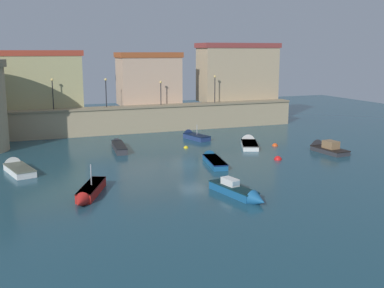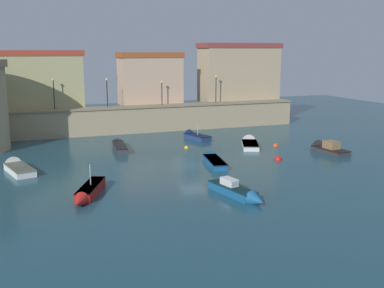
% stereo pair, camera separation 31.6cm
% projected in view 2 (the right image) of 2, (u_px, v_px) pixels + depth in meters
% --- Properties ---
extents(ground_plane, '(110.71, 110.71, 0.00)m').
position_uv_depth(ground_plane, '(193.00, 164.00, 45.02)').
color(ground_plane, '#1E4756').
extents(quay_wall, '(44.44, 2.34, 3.52)m').
position_uv_depth(quay_wall, '(141.00, 119.00, 62.55)').
color(quay_wall, tan).
rests_on(quay_wall, ground).
extents(old_town_backdrop, '(40.87, 4.76, 8.47)m').
position_uv_depth(old_town_backdrop, '(162.00, 76.00, 65.68)').
color(old_town_backdrop, tan).
rests_on(old_town_backdrop, ground).
extents(quay_lamp_0, '(0.32, 0.32, 3.81)m').
position_uv_depth(quay_lamp_0, '(54.00, 89.00, 57.92)').
color(quay_lamp_0, black).
rests_on(quay_lamp_0, quay_wall).
extents(quay_lamp_1, '(0.32, 0.32, 3.70)m').
position_uv_depth(quay_lamp_1, '(107.00, 88.00, 60.20)').
color(quay_lamp_1, black).
rests_on(quay_lamp_1, quay_wall).
extents(quay_lamp_2, '(0.32, 0.32, 3.20)m').
position_uv_depth(quay_lamp_2, '(162.00, 89.00, 62.79)').
color(quay_lamp_2, black).
rests_on(quay_lamp_2, quay_wall).
extents(quay_lamp_3, '(0.32, 0.32, 3.78)m').
position_uv_depth(quay_lamp_3, '(216.00, 85.00, 65.44)').
color(quay_lamp_3, black).
rests_on(quay_lamp_3, quay_wall).
extents(moored_boat_0, '(2.42, 6.50, 1.26)m').
position_uv_depth(moored_boat_0, '(212.00, 159.00, 45.82)').
color(moored_boat_0, '#195689').
rests_on(moored_boat_0, ground).
extents(moored_boat_1, '(1.77, 6.84, 1.06)m').
position_uv_depth(moored_boat_1, '(119.00, 145.00, 52.09)').
color(moored_boat_1, '#333338').
rests_on(moored_boat_1, ground).
extents(moored_boat_2, '(2.41, 6.04, 1.44)m').
position_uv_depth(moored_boat_2, '(239.00, 192.00, 34.93)').
color(moored_boat_2, '#195689').
rests_on(moored_boat_2, ground).
extents(moored_boat_3, '(3.50, 6.14, 2.47)m').
position_uv_depth(moored_boat_3, '(88.00, 192.00, 34.91)').
color(moored_boat_3, red).
rests_on(moored_boat_3, ground).
extents(moored_boat_4, '(2.18, 5.45, 1.90)m').
position_uv_depth(moored_boat_4, '(325.00, 148.00, 50.69)').
color(moored_boat_4, '#333338').
rests_on(moored_boat_4, ground).
extents(moored_boat_5, '(2.62, 5.01, 2.26)m').
position_uv_depth(moored_boat_5, '(193.00, 136.00, 58.22)').
color(moored_boat_5, navy).
rests_on(moored_boat_5, ground).
extents(moored_boat_6, '(3.87, 6.04, 1.60)m').
position_uv_depth(moored_boat_6, '(249.00, 143.00, 53.96)').
color(moored_boat_6, white).
rests_on(moored_boat_6, ground).
extents(moored_boat_7, '(3.00, 5.86, 1.60)m').
position_uv_depth(moored_boat_7, '(16.00, 167.00, 42.55)').
color(moored_boat_7, white).
rests_on(moored_boat_7, ground).
extents(mooring_buoy_0, '(0.77, 0.77, 0.77)m').
position_uv_depth(mooring_buoy_0, '(278.00, 160.00, 46.87)').
color(mooring_buoy_0, red).
rests_on(mooring_buoy_0, ground).
extents(mooring_buoy_1, '(0.52, 0.52, 0.52)m').
position_uv_depth(mooring_buoy_1, '(186.00, 148.00, 52.53)').
color(mooring_buoy_1, yellow).
rests_on(mooring_buoy_1, ground).
extents(mooring_buoy_2, '(0.65, 0.65, 0.65)m').
position_uv_depth(mooring_buoy_2, '(276.00, 146.00, 53.56)').
color(mooring_buoy_2, '#EA4C19').
rests_on(mooring_buoy_2, ground).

